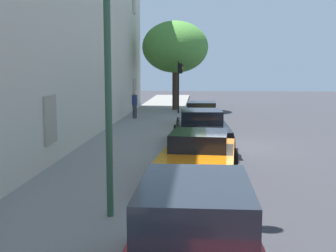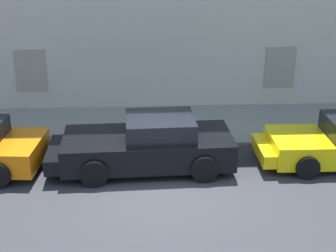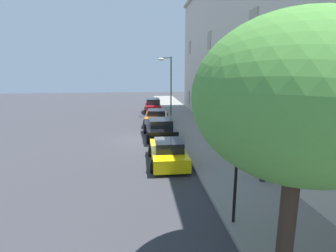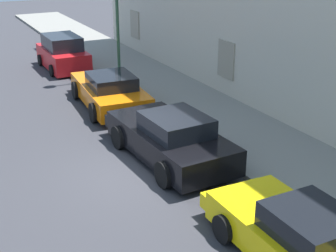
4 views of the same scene
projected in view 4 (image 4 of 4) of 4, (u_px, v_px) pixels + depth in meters
ground_plane at (145, 171)px, 13.83m from camera, size 80.00×80.00×0.00m
sidewalk at (258, 143)px, 15.50m from camera, size 60.00×3.51×0.14m
sportscar_red_lead at (108, 90)px, 18.87m from camera, size 5.19×2.51×1.38m
sportscar_yellow_flank at (167, 137)px, 14.46m from camera, size 5.17×2.41×1.49m
sportscar_white_middle at (294, 235)px, 9.87m from camera, size 4.57×2.09×1.37m
hatchback_parked at (63, 54)px, 23.99m from camera, size 3.84×1.94×1.67m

